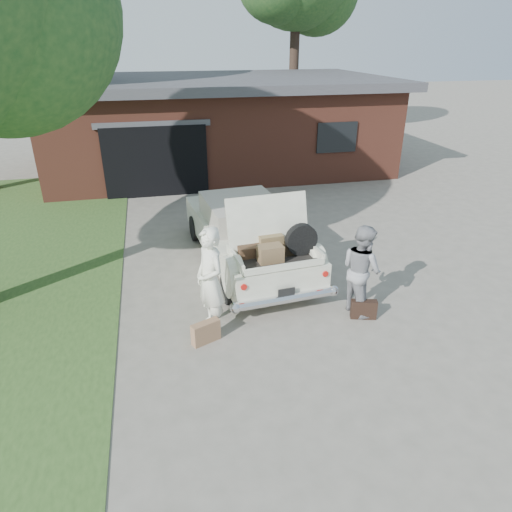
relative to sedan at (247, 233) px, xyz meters
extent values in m
plane|color=gray|center=(-0.25, -2.57, -0.71)|extent=(90.00, 90.00, 0.00)
cube|color=brown|center=(0.75, 8.93, 0.79)|extent=(12.00, 7.00, 3.00)
cube|color=#4C4C51|center=(0.75, 8.93, 2.44)|extent=(12.80, 7.80, 0.30)
cube|color=black|center=(-1.75, 5.48, 0.39)|extent=(3.20, 0.30, 2.20)
cube|color=#4C4C51|center=(-1.75, 5.41, 1.54)|extent=(3.50, 0.12, 0.18)
cube|color=black|center=(4.25, 5.41, 0.89)|extent=(1.40, 0.08, 1.00)
cylinder|color=#38281E|center=(5.03, 12.93, 2.24)|extent=(0.44, 0.44, 5.91)
cube|color=white|center=(-0.01, 0.04, -0.12)|extent=(2.21, 4.85, 0.61)
cube|color=#ADA598|center=(-0.03, 0.32, 0.42)|extent=(1.72, 2.02, 0.49)
cube|color=black|center=(-0.11, 1.21, 0.40)|extent=(1.46, 0.21, 0.41)
cube|color=black|center=(0.05, -0.57, 0.40)|extent=(1.46, 0.21, 0.41)
cylinder|color=black|center=(-0.68, -1.63, -0.40)|extent=(0.26, 0.64, 0.62)
cylinder|color=black|center=(0.97, -1.48, -0.40)|extent=(0.26, 0.64, 0.62)
cylinder|color=black|center=(-0.98, 1.56, -0.40)|extent=(0.26, 0.64, 0.62)
cylinder|color=black|center=(0.67, 1.71, -0.40)|extent=(0.26, 0.64, 0.62)
cylinder|color=silver|center=(0.21, -2.35, -0.34)|extent=(1.94, 0.35, 0.17)
cylinder|color=#A5140F|center=(-0.56, -2.36, 0.02)|extent=(0.12, 0.10, 0.11)
cylinder|color=#A5140F|center=(0.98, -2.21, 0.02)|extent=(0.12, 0.10, 0.11)
cube|color=black|center=(0.22, -2.37, -0.19)|extent=(0.32, 0.05, 0.16)
cube|color=black|center=(0.16, -1.74, 0.20)|extent=(1.55, 1.17, 0.04)
cube|color=white|center=(-0.59, -1.81, 0.30)|extent=(0.15, 1.04, 0.17)
cube|color=white|center=(0.91, -1.67, 0.30)|extent=(0.15, 1.04, 0.17)
cube|color=white|center=(0.21, -2.26, 0.26)|extent=(1.51, 0.19, 0.11)
cube|color=white|center=(0.12, -1.37, 0.74)|extent=(1.61, 0.47, 1.05)
cube|color=#513622|center=(-0.19, -1.52, 0.32)|extent=(0.67, 0.47, 0.21)
cube|color=brown|center=(0.04, -1.90, 0.37)|extent=(0.47, 0.33, 0.31)
cube|color=black|center=(0.29, -1.62, 0.30)|extent=(0.57, 0.40, 0.17)
cube|color=olive|center=(0.15, -1.45, 0.47)|extent=(0.48, 0.34, 0.16)
cylinder|color=black|center=(0.67, -1.74, 0.52)|extent=(0.61, 0.21, 0.60)
imported|color=white|center=(-1.13, -2.39, 0.22)|extent=(0.66, 0.80, 1.87)
imported|color=gray|center=(1.60, -2.42, 0.13)|extent=(0.83, 0.96, 1.69)
cube|color=#9F7251|center=(-1.29, -2.78, -0.52)|extent=(0.51, 0.34, 0.38)
cube|color=black|center=(1.58, -2.70, -0.54)|extent=(0.48, 0.27, 0.35)
camera|label=1|loc=(-1.90, -9.08, 3.87)|focal=32.00mm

